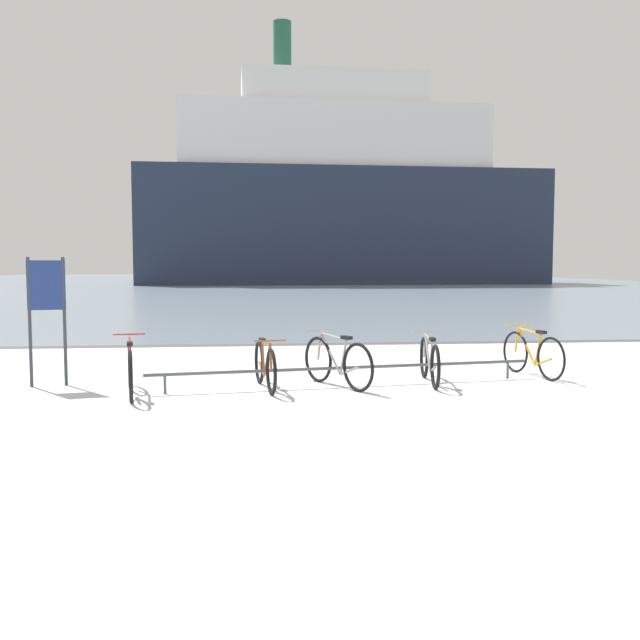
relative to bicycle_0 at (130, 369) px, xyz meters
The scene contains 9 objects.
ground 50.09m from the bicycle_0, 86.33° to the left, with size 80.00×132.00×0.08m.
bike_rack 3.21m from the bicycle_0, ahead, with size 5.99×0.98×0.31m.
bicycle_0 is the anchor object (origin of this frame).
bicycle_1 1.94m from the bicycle_0, ahead, with size 0.46×1.70×0.78m.
bicycle_2 3.03m from the bicycle_0, ahead, with size 0.88×1.57×0.85m.
bicycle_3 4.52m from the bicycle_0, ahead, with size 0.46×1.77×0.79m.
bicycle_4 6.44m from the bicycle_0, ahead, with size 0.53×1.65×0.83m.
info_sign 1.89m from the bicycle_0, 146.71° to the left, with size 0.55×0.14×1.97m.
ferry_ship 57.14m from the bicycle_0, 79.71° to the left, with size 37.23×10.00×23.60m.
Camera 1 is at (-1.52, -6.27, 1.87)m, focal length 39.87 mm.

